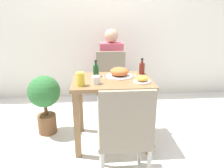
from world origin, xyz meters
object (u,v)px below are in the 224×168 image
at_px(chair_near, 125,133).
at_px(juice_glass, 80,79).
at_px(sauce_bottle, 96,70).
at_px(side_plate, 142,79).
at_px(person_figure, 111,69).
at_px(food_plate, 119,72).
at_px(condiment_bottle, 142,68).
at_px(drink_cup, 96,80).
at_px(potted_plant_left, 45,98).
at_px(chair_far, 111,81).

height_order(chair_near, juice_glass, chair_near).
height_order(chair_near, sauce_bottle, sauce_bottle).
relative_size(juice_glass, sauce_bottle, 0.70).
height_order(side_plate, person_figure, person_figure).
bearing_deg(food_plate, condiment_bottle, 18.18).
height_order(drink_cup, person_figure, person_figure).
bearing_deg(person_figure, sauce_bottle, -104.43).
bearing_deg(potted_plant_left, chair_near, -48.99).
relative_size(food_plate, side_plate, 1.69).
bearing_deg(sauce_bottle, potted_plant_left, 168.73).
relative_size(food_plate, person_figure, 0.25).
bearing_deg(sauce_bottle, side_plate, -28.24).
bearing_deg(condiment_bottle, drink_cup, -148.08).
bearing_deg(chair_near, sauce_bottle, -75.58).
bearing_deg(person_figure, chair_far, -94.33).
bearing_deg(chair_near, side_plate, -113.38).
relative_size(chair_near, person_figure, 0.76).
bearing_deg(food_plate, juice_glass, -144.81).
bearing_deg(drink_cup, potted_plant_left, 147.35).
bearing_deg(person_figure, condiment_bottle, -72.25).
relative_size(potted_plant_left, person_figure, 0.61).
bearing_deg(chair_far, drink_cup, -104.77).
height_order(juice_glass, potted_plant_left, juice_glass).
height_order(food_plate, person_figure, person_figure).
bearing_deg(chair_far, sauce_bottle, -111.09).
distance_m(juice_glass, person_figure, 1.31).
bearing_deg(side_plate, juice_glass, -173.79).
relative_size(condiment_bottle, potted_plant_left, 0.26).
xyz_separation_m(side_plate, sauce_bottle, (-0.45, 0.24, 0.04)).
bearing_deg(food_plate, drink_cup, -137.19).
bearing_deg(potted_plant_left, food_plate, -9.74).
relative_size(chair_near, condiment_bottle, 4.82).
bearing_deg(sauce_bottle, person_figure, 75.57).
distance_m(chair_near, juice_glass, 0.68).
bearing_deg(juice_glass, chair_far, 67.22).
bearing_deg(chair_near, person_figure, -90.98).
distance_m(food_plate, side_plate, 0.30).
height_order(side_plate, sauce_bottle, sauce_bottle).
relative_size(chair_near, food_plate, 3.03).
bearing_deg(juice_glass, food_plate, 35.19).
relative_size(juice_glass, condiment_bottle, 0.70).
height_order(chair_far, food_plate, chair_far).
bearing_deg(sauce_bottle, condiment_bottle, 6.62).
distance_m(condiment_bottle, potted_plant_left, 1.17).
relative_size(chair_far, sauce_bottle, 4.82).
relative_size(drink_cup, potted_plant_left, 0.12).
relative_size(chair_near, side_plate, 5.12).
bearing_deg(food_plate, person_figure, 90.84).
xyz_separation_m(chair_near, sauce_bottle, (-0.21, 0.81, 0.30)).
height_order(juice_glass, person_figure, person_figure).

